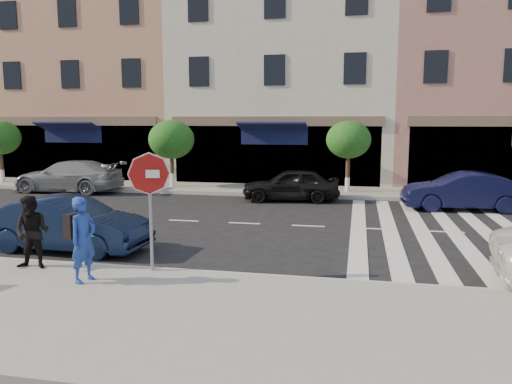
# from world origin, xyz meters

# --- Properties ---
(ground) EXTENTS (120.00, 120.00, 0.00)m
(ground) POSITION_xyz_m (0.00, 0.00, 0.00)
(ground) COLOR black
(ground) RESTS_ON ground
(sidewalk_near) EXTENTS (60.00, 4.50, 0.15)m
(sidewalk_near) POSITION_xyz_m (0.00, -3.75, 0.07)
(sidewalk_near) COLOR gray
(sidewalk_near) RESTS_ON ground
(sidewalk_far) EXTENTS (60.00, 3.00, 0.15)m
(sidewalk_far) POSITION_xyz_m (0.00, 11.00, 0.07)
(sidewalk_far) COLOR gray
(sidewalk_far) RESTS_ON ground
(building_west_mid) EXTENTS (10.00, 9.00, 14.00)m
(building_west_mid) POSITION_xyz_m (-11.00, 17.00, 7.00)
(building_west_mid) COLOR tan
(building_west_mid) RESTS_ON ground
(building_centre) EXTENTS (11.00, 9.00, 11.00)m
(building_centre) POSITION_xyz_m (-0.50, 17.00, 5.50)
(building_centre) COLOR beige
(building_centre) RESTS_ON ground
(street_tree_wa) EXTENTS (2.00, 2.00, 3.05)m
(street_tree_wa) POSITION_xyz_m (-14.00, 10.80, 2.33)
(street_tree_wa) COLOR #473323
(street_tree_wa) RESTS_ON sidewalk_far
(street_tree_wb) EXTENTS (2.10, 2.10, 3.06)m
(street_tree_wb) POSITION_xyz_m (-5.00, 10.80, 2.31)
(street_tree_wb) COLOR #473323
(street_tree_wb) RESTS_ON sidewalk_far
(street_tree_c) EXTENTS (1.90, 1.90, 3.04)m
(street_tree_c) POSITION_xyz_m (3.00, 10.80, 2.36)
(street_tree_c) COLOR #473323
(street_tree_c) RESTS_ON sidewalk_far
(stop_sign) EXTENTS (0.85, 0.16, 2.43)m
(stop_sign) POSITION_xyz_m (-0.64, -1.67, 1.92)
(stop_sign) COLOR gray
(stop_sign) RESTS_ON sidewalk_near
(photographer) EXTENTS (0.53, 0.68, 1.64)m
(photographer) POSITION_xyz_m (-1.61, -2.56, 0.97)
(photographer) COLOR #203C93
(photographer) RESTS_ON sidewalk_near
(walker) EXTENTS (0.81, 0.67, 1.52)m
(walker) POSITION_xyz_m (-3.11, -2.00, 0.91)
(walker) COLOR black
(walker) RESTS_ON sidewalk_near
(car_near_mid) EXTENTS (4.10, 1.59, 1.33)m
(car_near_mid) POSITION_xyz_m (-3.53, -0.07, 0.66)
(car_near_mid) COLOR black
(car_near_mid) RESTS_ON ground
(car_far_left) EXTENTS (4.92, 2.05, 1.42)m
(car_far_left) POSITION_xyz_m (-9.26, 9.10, 0.71)
(car_far_left) COLOR gray
(car_far_left) RESTS_ON ground
(car_far_mid) EXTENTS (4.00, 2.04, 1.31)m
(car_far_mid) POSITION_xyz_m (0.83, 8.65, 0.65)
(car_far_mid) COLOR black
(car_far_mid) RESTS_ON ground
(car_far_right) EXTENTS (4.25, 1.74, 1.37)m
(car_far_right) POSITION_xyz_m (7.12, 7.84, 0.69)
(car_far_right) COLOR black
(car_far_right) RESTS_ON ground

